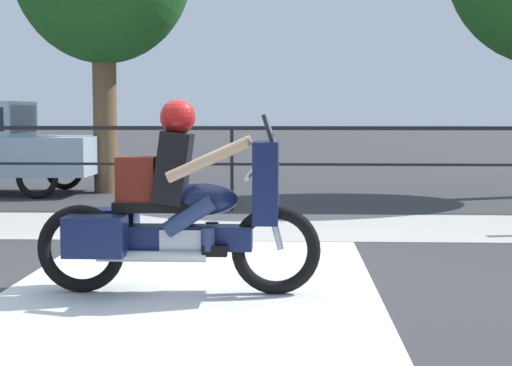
{
  "coord_description": "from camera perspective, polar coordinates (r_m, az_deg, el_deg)",
  "views": [
    {
      "loc": [
        0.89,
        -6.74,
        1.5
      ],
      "look_at": [
        0.56,
        0.63,
        0.83
      ],
      "focal_mm": 55.0,
      "sensor_mm": 36.0,
      "label": 1
    }
  ],
  "objects": [
    {
      "name": "fence_railing",
      "position": [
        11.87,
        -1.77,
        2.83
      ],
      "size": [
        36.0,
        0.05,
        1.28
      ],
      "color": "black",
      "rests_on": "ground"
    },
    {
      "name": "motorcycle",
      "position": [
        6.45,
        -5.57,
        -1.9
      ],
      "size": [
        2.35,
        0.76,
        1.6
      ],
      "rotation": [
        0.0,
        0.0,
        0.06
      ],
      "color": "black",
      "rests_on": "ground"
    },
    {
      "name": "ground_plane",
      "position": [
        6.96,
        -4.89,
        -7.23
      ],
      "size": [
        120.0,
        120.0,
        0.0
      ],
      "primitive_type": "plane",
      "color": "#38383A"
    },
    {
      "name": "crosswalk_band",
      "position": [
        6.76,
        -4.64,
        -7.57
      ],
      "size": [
        3.13,
        6.0,
        0.01
      ],
      "primitive_type": "cube",
      "color": "silver",
      "rests_on": "ground"
    },
    {
      "name": "sidewalk_band",
      "position": [
        10.29,
        -2.45,
        -3.15
      ],
      "size": [
        44.0,
        2.4,
        0.01
      ],
      "primitive_type": "cube",
      "color": "#B7B2A8",
      "rests_on": "ground"
    }
  ]
}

